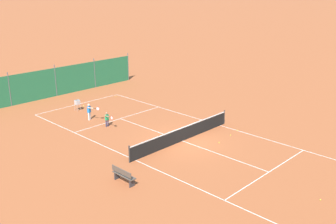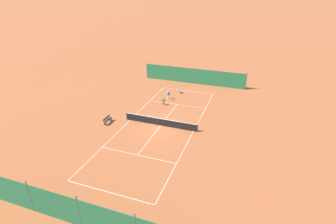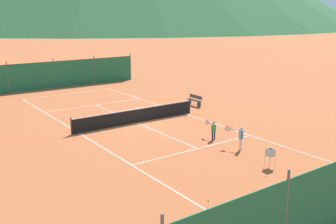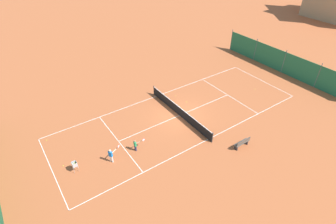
{
  "view_description": "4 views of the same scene",
  "coord_description": "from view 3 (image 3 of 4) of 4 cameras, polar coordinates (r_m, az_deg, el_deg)",
  "views": [
    {
      "loc": [
        17.79,
        15.91,
        9.88
      ],
      "look_at": [
        -1.14,
        -2.42,
        1.17
      ],
      "focal_mm": 42.0,
      "sensor_mm": 36.0,
      "label": 1
    },
    {
      "loc": [
        -10.12,
        25.67,
        15.59
      ],
      "look_at": [
        -0.29,
        -1.85,
        0.99
      ],
      "focal_mm": 28.0,
      "sensor_mm": 36.0,
      "label": 2
    },
    {
      "loc": [
        -12.97,
        -21.85,
        7.11
      ],
      "look_at": [
        1.53,
        -1.5,
        0.82
      ],
      "focal_mm": 42.0,
      "sensor_mm": 36.0,
      "label": 3
    },
    {
      "loc": [
        15.79,
        -12.23,
        15.06
      ],
      "look_at": [
        0.06,
        -1.37,
        1.02
      ],
      "focal_mm": 28.0,
      "sensor_mm": 36.0,
      "label": 4
    }
  ],
  "objects": [
    {
      "name": "ground_plane",
      "position": [
        26.38,
        -4.61,
        -1.54
      ],
      "size": [
        600.0,
        600.0,
        0.0
      ],
      "primitive_type": "plane",
      "color": "#A8542D"
    },
    {
      "name": "court_line_markings",
      "position": [
        26.38,
        -4.61,
        -1.53
      ],
      "size": [
        8.25,
        23.85,
        0.01
      ],
      "color": "white",
      "rests_on": "ground"
    },
    {
      "name": "ball_hopper",
      "position": [
        19.28,
        14.64,
        -5.9
      ],
      "size": [
        0.36,
        0.36,
        0.89
      ],
      "color": "#B7B7BC",
      "rests_on": "ground"
    },
    {
      "name": "tennis_ball_far_corner",
      "position": [
        27.39,
        -9.19,
        -1.02
      ],
      "size": [
        0.07,
        0.07,
        0.07
      ],
      "primitive_type": "sphere",
      "color": "#CCE033",
      "rests_on": "ground"
    },
    {
      "name": "tennis_net",
      "position": [
        26.25,
        -4.63,
        -0.49
      ],
      "size": [
        9.18,
        0.08,
        1.06
      ],
      "color": "#2D2D2D",
      "rests_on": "ground"
    },
    {
      "name": "tennis_ball_near_corner",
      "position": [
        18.37,
        14.06,
        -8.97
      ],
      "size": [
        0.07,
        0.07,
        0.07
      ],
      "primitive_type": "sphere",
      "color": "#CCE033",
      "rests_on": "ground"
    },
    {
      "name": "tennis_ball_alley_left",
      "position": [
        35.18,
        -11.48,
        2.25
      ],
      "size": [
        0.07,
        0.07,
        0.07
      ],
      "primitive_type": "sphere",
      "color": "#CCE033",
      "rests_on": "ground"
    },
    {
      "name": "player_near_service",
      "position": [
        21.34,
        10.43,
        -3.46
      ],
      "size": [
        0.5,
        1.08,
        1.28
      ],
      "color": "white",
      "rests_on": "ground"
    },
    {
      "name": "tennis_ball_mid_court",
      "position": [
        26.55,
        -12.05,
        -1.64
      ],
      "size": [
        0.07,
        0.07,
        0.07
      ],
      "primitive_type": "sphere",
      "color": "#CCE033",
      "rests_on": "ground"
    },
    {
      "name": "player_near_baseline",
      "position": [
        22.82,
        6.56,
        -2.43
      ],
      "size": [
        0.37,
        0.94,
        1.08
      ],
      "color": "#23284C",
      "rests_on": "ground"
    },
    {
      "name": "tennis_ball_service_box",
      "position": [
        25.98,
        -14.03,
        -2.1
      ],
      "size": [
        0.07,
        0.07,
        0.07
      ],
      "primitive_type": "sphere",
      "color": "#CCE033",
      "rests_on": "ground"
    },
    {
      "name": "tennis_ball_alley_right",
      "position": [
        15.75,
        5.87,
        -12.64
      ],
      "size": [
        0.07,
        0.07,
        0.07
      ],
      "primitive_type": "sphere",
      "color": "#CCE033",
      "rests_on": "ground"
    },
    {
      "name": "windscreen_fence_far",
      "position": [
        39.96,
        -16.22,
        5.23
      ],
      "size": [
        17.28,
        0.08,
        2.9
      ],
      "color": "#236B42",
      "rests_on": "ground"
    },
    {
      "name": "courtside_bench",
      "position": [
        31.12,
        3.88,
        1.75
      ],
      "size": [
        0.36,
        1.5,
        0.84
      ],
      "color": "#51473D",
      "rests_on": "ground"
    }
  ]
}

